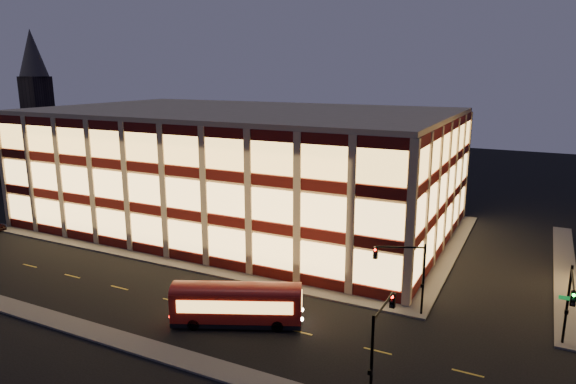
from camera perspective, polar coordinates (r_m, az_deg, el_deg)
The scene contains 12 objects.
ground at distance 52.22m, azimuth -11.98°, elevation -8.39°, with size 200.00×200.00×0.00m, color black.
sidewalk_office_south at distance 54.72m, azimuth -13.81°, elevation -7.39°, with size 54.00×2.00×0.15m, color #514F4C.
sidewalk_office_east at distance 58.32m, azimuth 17.53°, elevation -6.33°, with size 2.00×30.00×0.15m, color #514F4C.
sidewalk_tower_west at distance 57.88m, azimuth 28.40°, elevation -7.51°, with size 2.00×30.00×0.15m, color #514F4C.
sidewalk_near at distance 43.76m, azimuth -22.88°, elevation -13.48°, with size 100.00×2.00×0.15m, color #514F4C.
office_building at distance 65.20m, azimuth -5.06°, elevation 2.80°, with size 50.45×30.45×14.50m.
church_tower at distance 127.66m, azimuth -25.93°, elevation 7.41°, with size 5.00×5.00×18.00m, color #2D2621.
church_spire at distance 127.33m, azimuth -26.58°, elevation 13.68°, with size 6.00×6.00×10.00m, color #4C473F.
traffic_signal_far at distance 41.57m, azimuth 12.97°, elevation -8.08°, with size 3.79×1.87×6.00m.
traffic_signal_right at distance 39.96m, azimuth 28.82°, elevation -10.36°, with size 1.20×4.37×6.00m.
traffic_signal_near at distance 31.32m, azimuth 10.19°, elevation -15.29°, with size 0.32×4.45×6.00m.
trolley_bus at distance 40.25m, azimuth -5.71°, elevation -12.03°, with size 10.01×6.33×3.34m.
Camera 1 is at (30.86, -37.62, 18.96)m, focal length 32.00 mm.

